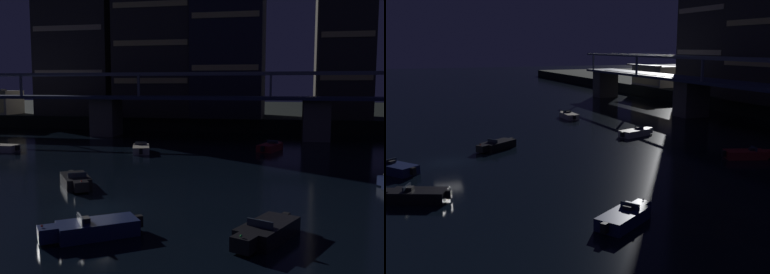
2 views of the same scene
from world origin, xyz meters
The scene contains 11 objects.
ground_plane centered at (0.00, 0.00, 0.00)m, with size 400.00×400.00×0.00m, color black.
far_riverbank centered at (0.00, 87.10, 1.10)m, with size 240.00×80.00×2.20m, color black.
river_bridge centered at (0.00, 39.09, 4.32)m, with size 98.31×6.40×9.38m.
tower_west_low centered at (-26.04, 54.95, 21.37)m, with size 13.82×13.91×38.64m.
tower_west_tall centered at (-10.65, 52.78, 17.70)m, with size 13.65×12.60×31.30m.
tower_east_tall centered at (20.38, 54.00, 18.84)m, with size 8.59×10.75×33.58m.
speedboat_near_left centered at (1.94, -4.64, 0.41)m, with size 4.70×3.98×1.16m.
speedboat_near_center centered at (10.38, -3.38, 0.41)m, with size 3.23×5.02×1.16m.
speedboat_mid_left centered at (-4.04, 5.67, 0.41)m, with size 3.90×4.74×1.16m.
speedboat_mid_center centered at (9.61, 27.57, 0.41)m, with size 3.02×5.11×1.16m.
speedboat_far_left centered at (-4.67, 23.12, 0.41)m, with size 2.92×5.15×1.16m.
Camera 1 is at (11.17, -24.90, 7.49)m, focal length 42.04 mm.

